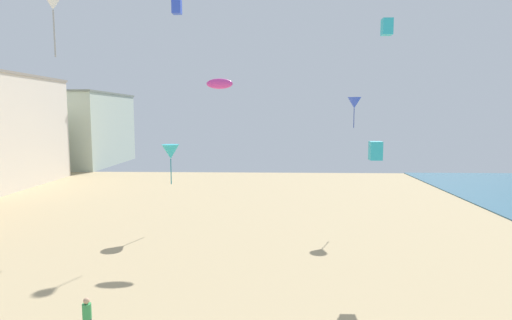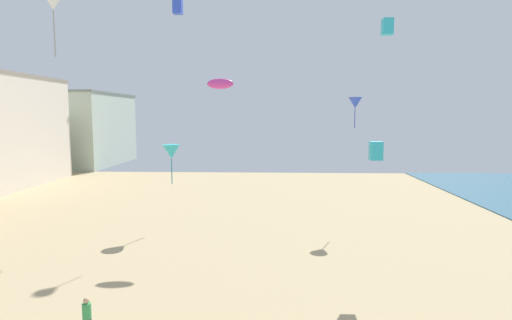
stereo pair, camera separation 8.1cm
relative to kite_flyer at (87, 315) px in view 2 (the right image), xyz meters
The scene contains 8 objects.
boardwalk_hotel_far 62.49m from the kite_flyer, 115.95° to the left, with size 15.21×20.04×12.35m.
kite_flyer is the anchor object (origin of this frame).
kite_magenta_parafoil 18.66m from the kite_flyer, 77.87° to the left, with size 1.92×0.53×0.75m.
kite_cyan_delta 17.10m from the kite_flyer, 92.15° to the left, with size 1.35×1.35×3.07m.
kite_cyan_box 16.10m from the kite_flyer, 31.66° to the left, with size 0.65×0.65×1.02m.
kite_cyan_box_2 19.17m from the kite_flyer, 28.68° to the left, with size 0.52×0.52×0.82m.
kite_blue_box 28.81m from the kite_flyer, 93.45° to the left, with size 0.80×0.80×1.26m.
kite_blue_delta 25.84m from the kite_flyer, 55.03° to the left, with size 1.11×1.11×2.53m.
Camera 2 is at (4.53, -1.67, 8.63)m, focal length 29.19 mm.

